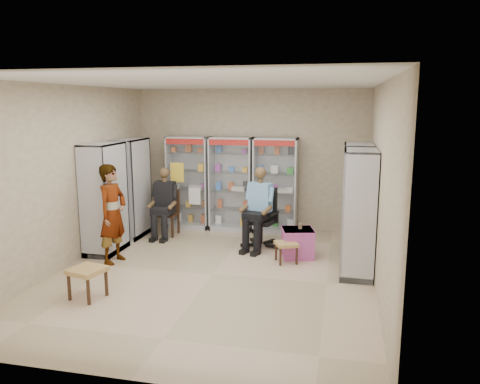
% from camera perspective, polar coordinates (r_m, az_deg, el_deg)
% --- Properties ---
extents(floor, '(6.00, 6.00, 0.00)m').
position_cam_1_polar(floor, '(7.62, -3.29, -9.97)').
color(floor, tan).
rests_on(floor, ground).
extents(room_shell, '(5.02, 6.02, 3.01)m').
position_cam_1_polar(room_shell, '(7.17, -3.46, 4.92)').
color(room_shell, '#C2B290').
rests_on(room_shell, ground).
extents(cabinet_back_left, '(0.90, 0.50, 2.00)m').
position_cam_1_polar(cabinet_back_left, '(10.27, -6.21, 1.18)').
color(cabinet_back_left, '#B1B3B9').
rests_on(cabinet_back_left, floor).
extents(cabinet_back_mid, '(0.90, 0.50, 2.00)m').
position_cam_1_polar(cabinet_back_mid, '(10.01, -1.05, 0.99)').
color(cabinet_back_mid, silver).
rests_on(cabinet_back_mid, floor).
extents(cabinet_back_right, '(0.90, 0.50, 2.00)m').
position_cam_1_polar(cabinet_back_right, '(9.83, 4.34, 0.78)').
color(cabinet_back_right, '#AAADB1').
rests_on(cabinet_back_right, floor).
extents(cabinet_right_far, '(0.90, 0.50, 2.00)m').
position_cam_1_polar(cabinet_right_far, '(8.63, 14.03, -0.90)').
color(cabinet_right_far, '#A9ACB1').
rests_on(cabinet_right_far, floor).
extents(cabinet_right_near, '(0.90, 0.50, 2.00)m').
position_cam_1_polar(cabinet_right_near, '(7.56, 14.22, -2.55)').
color(cabinet_right_near, '#B4B6BC').
rests_on(cabinet_right_near, floor).
extents(cabinet_left_far, '(0.90, 0.50, 2.00)m').
position_cam_1_polar(cabinet_left_far, '(9.77, -13.14, 0.46)').
color(cabinet_left_far, '#A6A8AD').
rests_on(cabinet_left_far, floor).
extents(cabinet_left_near, '(0.90, 0.50, 2.00)m').
position_cam_1_polar(cabinet_left_near, '(8.81, -16.20, -0.78)').
color(cabinet_left_near, '#9EA1A5').
rests_on(cabinet_left_near, floor).
extents(wooden_chair, '(0.42, 0.42, 0.94)m').
position_cam_1_polar(wooden_chair, '(9.79, -8.90, -2.53)').
color(wooden_chair, black).
rests_on(wooden_chair, floor).
extents(seated_customer, '(0.44, 0.60, 1.34)m').
position_cam_1_polar(seated_customer, '(9.70, -9.04, -1.45)').
color(seated_customer, black).
rests_on(seated_customer, floor).
extents(office_chair, '(0.76, 0.76, 1.14)m').
position_cam_1_polar(office_chair, '(8.86, 2.57, -3.16)').
color(office_chair, black).
rests_on(office_chair, floor).
extents(seated_shopkeeper, '(0.63, 0.76, 1.45)m').
position_cam_1_polar(seated_shopkeeper, '(8.78, 2.52, -2.25)').
color(seated_shopkeeper, '#75ACE9').
rests_on(seated_shopkeeper, floor).
extents(pink_trunk, '(0.64, 0.62, 0.51)m').
position_cam_1_polar(pink_trunk, '(8.42, 7.03, -6.18)').
color(pink_trunk, '#BC4B8A').
rests_on(pink_trunk, floor).
extents(tea_glass, '(0.07, 0.07, 0.10)m').
position_cam_1_polar(tea_glass, '(8.37, 7.37, -4.13)').
color(tea_glass, '#582207').
rests_on(tea_glass, pink_trunk).
extents(woven_stool_a, '(0.47, 0.47, 0.36)m').
position_cam_1_polar(woven_stool_a, '(8.13, 5.65, -7.33)').
color(woven_stool_a, olive).
rests_on(woven_stool_a, floor).
extents(woven_stool_b, '(0.53, 0.53, 0.44)m').
position_cam_1_polar(woven_stool_b, '(7.00, -18.06, -10.50)').
color(woven_stool_b, '#91603D').
rests_on(woven_stool_b, floor).
extents(standing_man, '(0.50, 0.68, 1.70)m').
position_cam_1_polar(standing_man, '(8.24, -15.27, -2.59)').
color(standing_man, gray).
rests_on(standing_man, floor).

